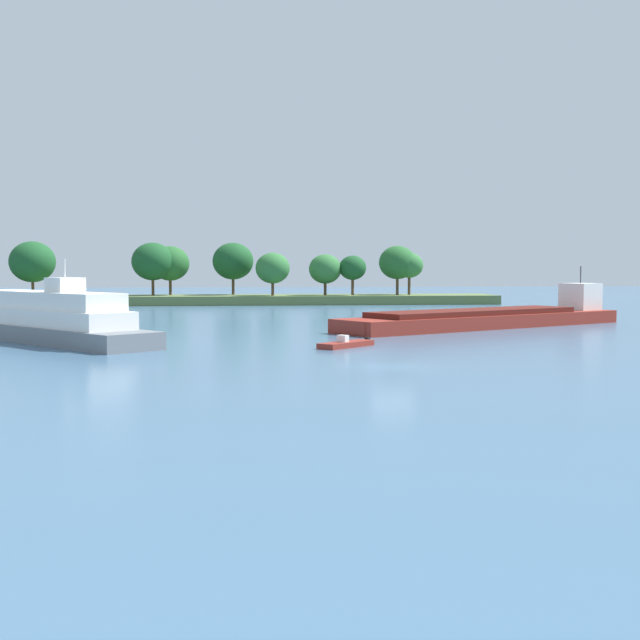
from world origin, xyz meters
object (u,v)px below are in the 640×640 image
object	(u,v)px
white_riverboat	(45,320)
small_motorboat	(346,344)
channel_buoy_red	(16,322)
cargo_barge	(491,317)

from	to	relation	value
white_riverboat	small_motorboat	xyz separation A→B (m)	(22.56, -7.24, -1.45)
small_motorboat	channel_buoy_red	size ratio (longest dim) A/B	2.43
cargo_barge	small_motorboat	world-z (taller)	cargo_barge
cargo_barge	channel_buoy_red	xyz separation A→B (m)	(-44.07, -1.07, -0.15)
small_motorboat	channel_buoy_red	distance (m)	32.80
small_motorboat	white_riverboat	bearing A→B (deg)	162.21
small_motorboat	cargo_barge	bearing A→B (deg)	48.87
white_riverboat	channel_buoy_red	distance (m)	11.85
white_riverboat	cargo_barge	distance (m)	40.99
cargo_barge	small_motorboat	bearing A→B (deg)	-131.13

